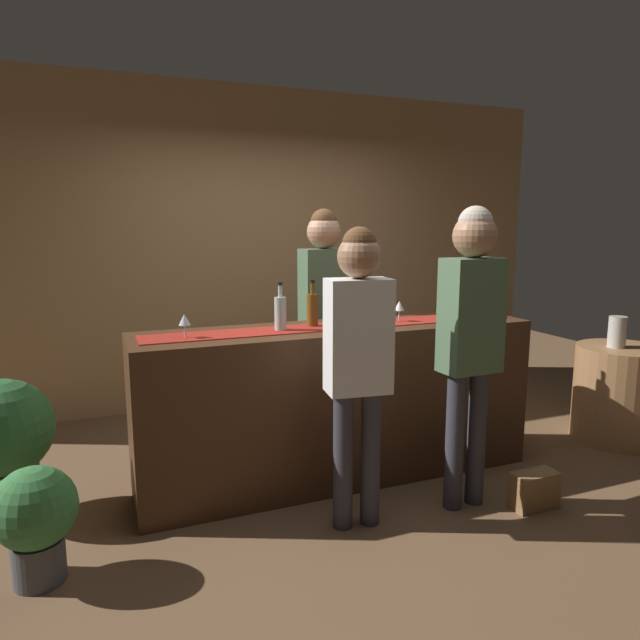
{
  "coord_description": "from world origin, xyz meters",
  "views": [
    {
      "loc": [
        -1.46,
        -3.3,
        1.67
      ],
      "look_at": [
        -0.13,
        0.0,
        1.07
      ],
      "focal_mm": 31.86,
      "sensor_mm": 36.0,
      "label": 1
    }
  ],
  "objects_px": {
    "round_side_table": "(620,393)",
    "vase_on_side_table": "(617,332)",
    "potted_plant_tall": "(4,439)",
    "handbag": "(534,490)",
    "wine_glass_near_customer": "(184,321)",
    "customer_browsing": "(358,347)",
    "customer_sipping": "(471,324)",
    "potted_plant_small": "(35,517)",
    "wine_bottle_amber": "(312,309)",
    "wine_bottle_clear": "(280,313)",
    "bartender": "(324,299)",
    "wine_bottle_green": "(480,300)",
    "wine_glass_mid_counter": "(399,306)"
  },
  "relations": [
    {
      "from": "round_side_table",
      "to": "vase_on_side_table",
      "type": "distance_m",
      "value": 0.49
    },
    {
      "from": "potted_plant_tall",
      "to": "handbag",
      "type": "height_order",
      "value": "potted_plant_tall"
    },
    {
      "from": "wine_glass_near_customer",
      "to": "customer_browsing",
      "type": "relative_size",
      "value": 0.09
    },
    {
      "from": "customer_sipping",
      "to": "potted_plant_tall",
      "type": "relative_size",
      "value": 2.18
    },
    {
      "from": "handbag",
      "to": "potted_plant_small",
      "type": "bearing_deg",
      "value": 173.26
    },
    {
      "from": "vase_on_side_table",
      "to": "handbag",
      "type": "xyz_separation_m",
      "value": [
        -1.33,
        -0.64,
        -0.75
      ]
    },
    {
      "from": "wine_bottle_amber",
      "to": "handbag",
      "type": "relative_size",
      "value": 1.08
    },
    {
      "from": "wine_bottle_clear",
      "to": "round_side_table",
      "type": "height_order",
      "value": "wine_bottle_clear"
    },
    {
      "from": "bartender",
      "to": "handbag",
      "type": "height_order",
      "value": "bartender"
    },
    {
      "from": "wine_bottle_clear",
      "to": "bartender",
      "type": "xyz_separation_m",
      "value": [
        0.53,
        0.59,
        -0.02
      ]
    },
    {
      "from": "bartender",
      "to": "potted_plant_tall",
      "type": "distance_m",
      "value": 2.25
    },
    {
      "from": "potted_plant_small",
      "to": "vase_on_side_table",
      "type": "bearing_deg",
      "value": 4.65
    },
    {
      "from": "vase_on_side_table",
      "to": "bartender",
      "type": "bearing_deg",
      "value": 159.5
    },
    {
      "from": "bartender",
      "to": "handbag",
      "type": "xyz_separation_m",
      "value": [
        0.77,
        -1.43,
        -1.01
      ]
    },
    {
      "from": "vase_on_side_table",
      "to": "potted_plant_tall",
      "type": "distance_m",
      "value": 4.26
    },
    {
      "from": "wine_bottle_green",
      "to": "bartender",
      "type": "xyz_separation_m",
      "value": [
        -1.01,
        0.54,
        -0.02
      ]
    },
    {
      "from": "wine_glass_near_customer",
      "to": "wine_glass_mid_counter",
      "type": "height_order",
      "value": "same"
    },
    {
      "from": "wine_bottle_green",
      "to": "potted_plant_small",
      "type": "distance_m",
      "value": 3.08
    },
    {
      "from": "customer_browsing",
      "to": "round_side_table",
      "type": "relative_size",
      "value": 2.25
    },
    {
      "from": "wine_bottle_amber",
      "to": "wine_glass_near_customer",
      "type": "xyz_separation_m",
      "value": [
        -0.82,
        -0.09,
        -0.01
      ]
    },
    {
      "from": "wine_bottle_clear",
      "to": "potted_plant_small",
      "type": "relative_size",
      "value": 0.53
    },
    {
      "from": "wine_glass_near_customer",
      "to": "potted_plant_tall",
      "type": "relative_size",
      "value": 0.18
    },
    {
      "from": "vase_on_side_table",
      "to": "wine_bottle_clear",
      "type": "bearing_deg",
      "value": 175.68
    },
    {
      "from": "customer_browsing",
      "to": "handbag",
      "type": "relative_size",
      "value": 5.94
    },
    {
      "from": "wine_bottle_green",
      "to": "wine_bottle_amber",
      "type": "xyz_separation_m",
      "value": [
        -1.3,
        0.02,
        0.0
      ]
    },
    {
      "from": "wine_glass_near_customer",
      "to": "vase_on_side_table",
      "type": "xyz_separation_m",
      "value": [
        3.22,
        -0.18,
        -0.27
      ]
    },
    {
      "from": "wine_bottle_clear",
      "to": "potted_plant_tall",
      "type": "xyz_separation_m",
      "value": [
        -1.59,
        0.21,
        -0.66
      ]
    },
    {
      "from": "wine_bottle_clear",
      "to": "wine_glass_near_customer",
      "type": "relative_size",
      "value": 2.1
    },
    {
      "from": "wine_bottle_clear",
      "to": "potted_plant_tall",
      "type": "distance_m",
      "value": 1.73
    },
    {
      "from": "wine_bottle_amber",
      "to": "wine_bottle_green",
      "type": "bearing_deg",
      "value": -0.73
    },
    {
      "from": "wine_glass_mid_counter",
      "to": "potted_plant_small",
      "type": "height_order",
      "value": "wine_glass_mid_counter"
    },
    {
      "from": "wine_bottle_amber",
      "to": "vase_on_side_table",
      "type": "xyz_separation_m",
      "value": [
        2.4,
        -0.26,
        -0.27
      ]
    },
    {
      "from": "wine_bottle_clear",
      "to": "wine_glass_near_customer",
      "type": "xyz_separation_m",
      "value": [
        -0.59,
        -0.02,
        -0.01
      ]
    },
    {
      "from": "round_side_table",
      "to": "vase_on_side_table",
      "type": "bearing_deg",
      "value": 163.46
    },
    {
      "from": "wine_glass_near_customer",
      "to": "handbag",
      "type": "bearing_deg",
      "value": -23.48
    },
    {
      "from": "round_side_table",
      "to": "potted_plant_tall",
      "type": "height_order",
      "value": "potted_plant_tall"
    },
    {
      "from": "wine_bottle_clear",
      "to": "vase_on_side_table",
      "type": "bearing_deg",
      "value": -4.32
    },
    {
      "from": "wine_glass_near_customer",
      "to": "round_side_table",
      "type": "xyz_separation_m",
      "value": [
        3.28,
        -0.2,
        -0.76
      ]
    },
    {
      "from": "wine_bottle_amber",
      "to": "wine_glass_mid_counter",
      "type": "relative_size",
      "value": 2.1
    },
    {
      "from": "wine_bottle_green",
      "to": "customer_sipping",
      "type": "distance_m",
      "value": 0.92
    },
    {
      "from": "wine_bottle_amber",
      "to": "customer_sipping",
      "type": "distance_m",
      "value": 1.0
    },
    {
      "from": "wine_bottle_green",
      "to": "round_side_table",
      "type": "bearing_deg",
      "value": -12.79
    },
    {
      "from": "bartender",
      "to": "handbag",
      "type": "bearing_deg",
      "value": 116.38
    },
    {
      "from": "customer_sipping",
      "to": "wine_bottle_amber",
      "type": "bearing_deg",
      "value": 131.95
    },
    {
      "from": "wine_glass_mid_counter",
      "to": "potted_plant_small",
      "type": "xyz_separation_m",
      "value": [
        -2.22,
        -0.54,
        -0.8
      ]
    },
    {
      "from": "bartender",
      "to": "potted_plant_tall",
      "type": "relative_size",
      "value": 2.19
    },
    {
      "from": "bartender",
      "to": "handbag",
      "type": "relative_size",
      "value": 6.38
    },
    {
      "from": "wine_bottle_green",
      "to": "potted_plant_tall",
      "type": "distance_m",
      "value": 3.2
    },
    {
      "from": "wine_bottle_clear",
      "to": "wine_glass_mid_counter",
      "type": "relative_size",
      "value": 2.1
    },
    {
      "from": "round_side_table",
      "to": "potted_plant_tall",
      "type": "bearing_deg",
      "value": 174.31
    }
  ]
}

